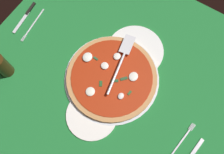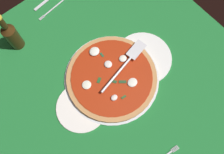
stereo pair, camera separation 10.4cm
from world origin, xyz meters
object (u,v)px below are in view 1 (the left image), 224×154
Objects in this scene: beer_bottle at (0,64)px; dinner_plate_right at (92,115)px; pizza_server at (121,62)px; place_setting_far at (183,153)px; dinner_plate_left at (135,51)px; place_setting_near at (30,20)px; pizza at (112,77)px.

dinner_plate_right is at bearing 95.58° from beer_bottle.
pizza_server reaches higher than place_setting_far.
dinner_plate_left is 1.16× the size of beer_bottle.
pizza_server reaches higher than dinner_plate_right.
dinner_plate_right is 54.08cm from place_setting_near.
dinner_plate_right is 17.80cm from pizza.
place_setting_far is at bearing 97.87° from beer_bottle.
place_setting_far is 1.04× the size of beer_bottle.
pizza reaches higher than place_setting_near.
dinner_plate_left is 56.92cm from beer_bottle.
dinner_plate_left is at bearing -21.00° from pizza_server.
dinner_plate_left is 10.52cm from pizza_server.
pizza_server reaches higher than pizza.
beer_bottle reaches higher than pizza_server.
dinner_plate_right is 25.05cm from pizza_server.
place_setting_near is 27.68cm from beer_bottle.
pizza_server is at bearing 178.98° from pizza.
beer_bottle is (28.69, -39.81, 3.66)cm from pizza_server.
pizza_server is 1.47× the size of place_setting_near.
dinner_plate_right is 1.09× the size of place_setting_near.
place_setting_near is at bearing 88.27° from place_setting_far.
beer_bottle is (4.05, -41.46, 7.82)cm from dinner_plate_right.
dinner_plate_left is 1.12× the size of place_setting_far.
pizza_server is at bearing 73.41° from place_setting_far.
pizza is at bearing 118.66° from beer_bottle.
place_setting_far is (27.23, 38.08, -0.15)cm from dinner_plate_left.
pizza_server is (9.53, -1.63, 4.17)cm from dinner_plate_left.
place_setting_far is (10.70, 39.84, -1.69)cm from pizza.
dinner_plate_right is at bearing 172.57° from pizza_server.
pizza_server is 1.27× the size of place_setting_far.
place_setting_far reaches higher than dinner_plate_left.
dinner_plate_right is 0.97× the size of beer_bottle.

